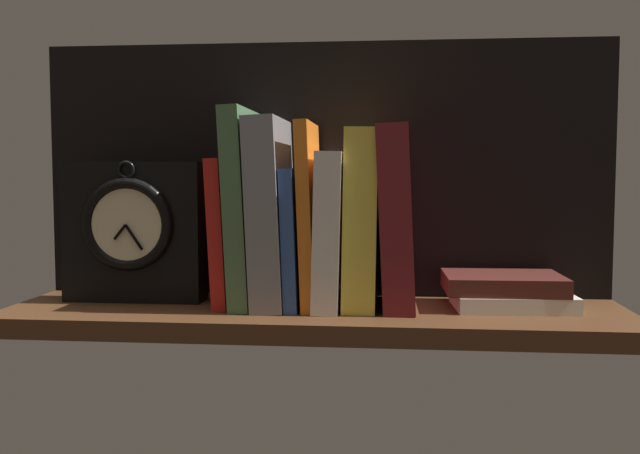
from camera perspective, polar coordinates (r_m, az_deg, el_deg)
ground_plane at (r=94.37cm, az=-0.35°, el=-7.17°), size 80.64×22.21×2.50cm
back_panel at (r=102.92cm, az=0.27°, el=4.57°), size 80.64×1.20×36.00cm
book_red_requiem at (r=96.78cm, az=-7.49°, el=-0.37°), size 2.75×12.80×19.47cm
book_green_romantic at (r=96.02cm, az=-6.04°, el=1.56°), size 3.78×15.20×26.03cm
book_gray_chess at (r=95.37cm, az=-3.89°, el=1.16°), size 5.11×15.94×24.78cm
book_blue_modern at (r=95.13cm, az=-1.99°, el=-0.81°), size 2.32×14.83×18.16cm
book_orange_pandolfini at (r=94.66cm, az=-0.80°, el=1.00°), size 2.58×14.27×24.17cm
book_white_catcher at (r=94.52cm, az=0.88°, el=-0.20°), size 3.80×15.64×20.28cm
book_yellow_seinlanguage at (r=94.15cm, az=3.34°, el=0.68°), size 4.52×13.86×23.22cm
book_maroon_dawkins at (r=94.06cm, az=6.01°, el=0.80°), size 5.12×14.85×23.78cm
framed_clock at (r=100.99cm, az=-14.60°, el=-0.28°), size 19.04×6.12×19.19cm
book_stack_side at (r=96.93cm, az=14.65°, el=-4.92°), size 16.62×12.13×4.34cm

